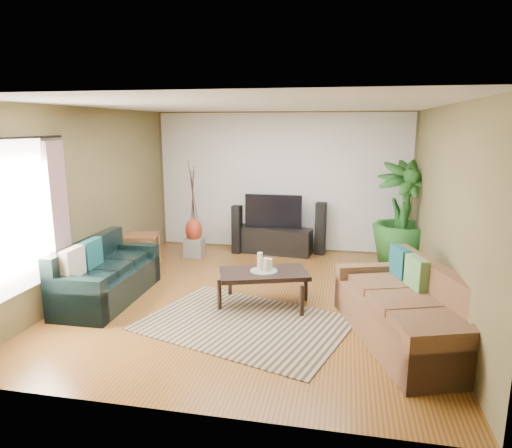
% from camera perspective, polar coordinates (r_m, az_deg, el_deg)
% --- Properties ---
extents(floor, '(5.50, 5.50, 0.00)m').
position_cam_1_polar(floor, '(6.67, -0.34, -9.21)').
color(floor, brown).
rests_on(floor, ground).
extents(ceiling, '(5.50, 5.50, 0.00)m').
position_cam_1_polar(ceiling, '(6.21, -0.37, 14.64)').
color(ceiling, white).
rests_on(ceiling, ground).
extents(wall_back, '(5.00, 0.00, 5.00)m').
position_cam_1_polar(wall_back, '(8.98, 3.19, 5.27)').
color(wall_back, brown).
rests_on(wall_back, ground).
extents(wall_front, '(5.00, 0.00, 5.00)m').
position_cam_1_polar(wall_front, '(3.72, -8.93, -4.97)').
color(wall_front, brown).
rests_on(wall_front, ground).
extents(wall_left, '(0.00, 5.50, 5.50)m').
position_cam_1_polar(wall_left, '(7.23, -20.19, 2.82)').
color(wall_left, brown).
rests_on(wall_left, ground).
extents(wall_right, '(0.00, 5.50, 5.50)m').
position_cam_1_polar(wall_right, '(6.30, 22.52, 1.34)').
color(wall_right, brown).
rests_on(wall_right, ground).
extents(backwall_panel, '(4.90, 0.00, 4.90)m').
position_cam_1_polar(backwall_panel, '(8.97, 3.18, 5.26)').
color(backwall_panel, white).
rests_on(backwall_panel, ground).
extents(window_pane, '(0.00, 1.80, 1.80)m').
position_cam_1_polar(window_pane, '(5.92, -28.04, 0.67)').
color(window_pane, white).
rests_on(window_pane, ground).
extents(curtain_far, '(0.08, 0.35, 2.20)m').
position_cam_1_polar(curtain_far, '(6.52, -23.37, -0.18)').
color(curtain_far, gray).
rests_on(curtain_far, ground).
extents(curtain_rod, '(0.03, 1.90, 0.03)m').
position_cam_1_polar(curtain_rod, '(5.80, -28.55, 9.40)').
color(curtain_rod, black).
rests_on(curtain_rod, ground).
extents(sofa_left, '(0.82, 1.86, 0.85)m').
position_cam_1_polar(sofa_left, '(6.82, -18.04, -5.57)').
color(sofa_left, black).
rests_on(sofa_left, floor).
extents(sofa_right, '(1.64, 2.39, 0.85)m').
position_cam_1_polar(sofa_right, '(5.56, 18.23, -9.64)').
color(sofa_right, brown).
rests_on(sofa_right, floor).
extents(area_rug, '(2.86, 2.40, 0.01)m').
position_cam_1_polar(area_rug, '(5.86, -1.42, -12.32)').
color(area_rug, '#9E845D').
rests_on(area_rug, floor).
extents(coffee_table, '(1.33, 0.99, 0.49)m').
position_cam_1_polar(coffee_table, '(6.34, 0.97, -8.03)').
color(coffee_table, black).
rests_on(coffee_table, floor).
extents(candle_tray, '(0.37, 0.37, 0.02)m').
position_cam_1_polar(candle_tray, '(6.26, 0.98, -5.87)').
color(candle_tray, gray).
rests_on(candle_tray, coffee_table).
extents(candle_tall, '(0.08, 0.08, 0.24)m').
position_cam_1_polar(candle_tall, '(6.26, 0.49, -4.65)').
color(candle_tall, beige).
rests_on(candle_tall, candle_tray).
extents(candle_mid, '(0.08, 0.08, 0.18)m').
position_cam_1_polar(candle_mid, '(6.18, 1.28, -5.13)').
color(candle_mid, beige).
rests_on(candle_mid, candle_tray).
extents(candle_short, '(0.08, 0.08, 0.15)m').
position_cam_1_polar(candle_short, '(6.28, 1.71, -5.02)').
color(candle_short, white).
rests_on(candle_short, candle_tray).
extents(tv_stand, '(1.54, 0.62, 0.50)m').
position_cam_1_polar(tv_stand, '(8.86, 2.13, -2.07)').
color(tv_stand, black).
rests_on(tv_stand, floor).
extents(television, '(1.10, 0.06, 0.65)m').
position_cam_1_polar(television, '(8.76, 2.18, 1.60)').
color(television, black).
rests_on(television, tv_stand).
extents(speaker_left, '(0.19, 0.21, 0.93)m').
position_cam_1_polar(speaker_left, '(8.82, -2.39, -0.68)').
color(speaker_left, black).
rests_on(speaker_left, floor).
extents(speaker_right, '(0.21, 0.23, 1.01)m').
position_cam_1_polar(speaker_right, '(8.81, 8.06, -0.56)').
color(speaker_right, black).
rests_on(speaker_right, floor).
extents(potted_plant, '(1.17, 1.17, 1.85)m').
position_cam_1_polar(potted_plant, '(8.34, 17.94, 1.18)').
color(potted_plant, '#1F541C').
rests_on(potted_plant, floor).
extents(plant_pot, '(0.34, 0.34, 0.27)m').
position_cam_1_polar(plant_pot, '(8.52, 17.59, -4.04)').
color(plant_pot, black).
rests_on(plant_pot, floor).
extents(pedestal, '(0.37, 0.37, 0.35)m').
position_cam_1_polar(pedestal, '(8.74, -7.72, -2.89)').
color(pedestal, gray).
rests_on(pedestal, floor).
extents(vase, '(0.32, 0.32, 0.44)m').
position_cam_1_polar(vase, '(8.66, -7.78, -0.78)').
color(vase, '#99311B').
rests_on(vase, pedestal).
extents(side_table, '(0.64, 0.64, 0.56)m').
position_cam_1_polar(side_table, '(8.32, -14.08, -3.17)').
color(side_table, brown).
rests_on(side_table, floor).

